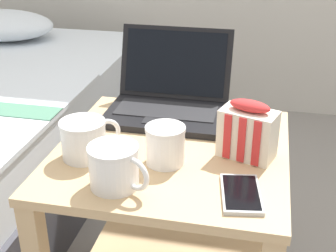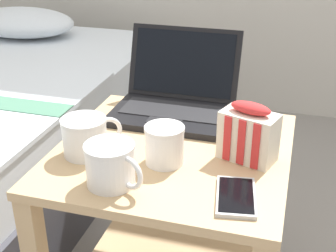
# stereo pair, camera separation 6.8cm
# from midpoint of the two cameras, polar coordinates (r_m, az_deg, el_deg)

# --- Properties ---
(bedside_table) EXTENTS (0.56, 0.57, 0.56)m
(bedside_table) POSITION_cam_midpoint_polar(r_m,az_deg,el_deg) (1.25, -1.16, -10.85)
(bedside_table) COLOR tan
(bedside_table) RESTS_ON ground_plane
(laptop) EXTENTS (0.33, 0.29, 0.22)m
(laptop) POSITION_cam_midpoint_polar(r_m,az_deg,el_deg) (1.32, -1.38, 3.49)
(laptop) COLOR black
(laptop) RESTS_ON bedside_table
(mug_front_left) EXTENTS (0.13, 0.12, 0.09)m
(mug_front_left) POSITION_cam_midpoint_polar(r_m,az_deg,el_deg) (1.11, -11.88, -1.36)
(mug_front_left) COLOR white
(mug_front_left) RESTS_ON bedside_table
(mug_front_right) EXTENTS (0.09, 0.13, 0.09)m
(mug_front_right) POSITION_cam_midpoint_polar(r_m,az_deg,el_deg) (1.06, -1.97, -2.04)
(mug_front_right) COLOR white
(mug_front_right) RESTS_ON bedside_table
(mug_mid_center) EXTENTS (0.14, 0.11, 0.09)m
(mug_mid_center) POSITION_cam_midpoint_polar(r_m,az_deg,el_deg) (0.98, -8.50, -4.72)
(mug_mid_center) COLOR white
(mug_mid_center) RESTS_ON bedside_table
(snack_bag) EXTENTS (0.14, 0.11, 0.14)m
(snack_bag) POSITION_cam_midpoint_polar(r_m,az_deg,el_deg) (1.09, 7.95, -0.71)
(snack_bag) COLOR silver
(snack_bag) RESTS_ON bedside_table
(cell_phone) EXTENTS (0.10, 0.15, 0.01)m
(cell_phone) POSITION_cam_midpoint_polar(r_m,az_deg,el_deg) (0.97, 6.92, -8.23)
(cell_phone) COLOR #B7BABC
(cell_phone) RESTS_ON bedside_table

